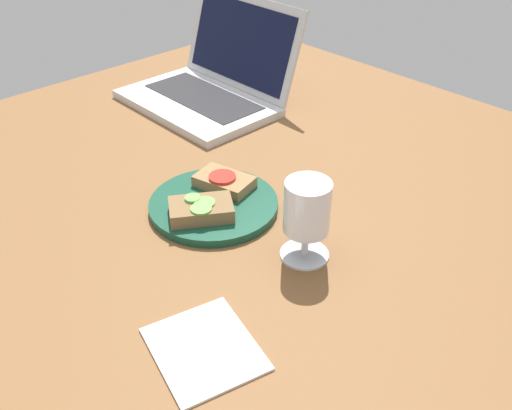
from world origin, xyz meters
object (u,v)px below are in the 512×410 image
Objects in this scene: napkin at (204,349)px; sandwich_with_tomato at (223,182)px; sandwich_with_cucumber at (201,209)px; laptop at (210,84)px; plate at (213,204)px; wine_glass at (307,211)px.

sandwich_with_tomato is at bearing 135.69° from napkin.
laptop is (-36.71, 32.38, 1.54)cm from sandwich_with_cucumber.
sandwich_with_tomato is at bearing 117.22° from plate.
plate is 31.75cm from napkin.
sandwich_with_cucumber is (2.15, -4.15, 2.04)cm from plate.
plate is at bearing 138.34° from napkin.
laptop reaches higher than wine_glass.
laptop is at bearing 138.59° from sandwich_with_cucumber.
plate is 1.81× the size of sandwich_with_cucumber.
plate is 4.99cm from sandwich_with_tomato.
laptop is (-54.15, 26.17, -3.95)cm from wine_glass.
plate is at bearing -39.24° from laptop.
sandwich_with_tomato is (-2.12, 4.12, 1.84)cm from plate.
sandwich_with_tomato reaches higher than napkin.
sandwich_with_cucumber is at bearing -62.71° from sandwich_with_tomato.
sandwich_with_cucumber is 0.93× the size of wine_glass.
plate reaches higher than napkin.
sandwich_with_cucumber is 1.09× the size of sandwich_with_tomato.
sandwich_with_cucumber is 0.86× the size of napkin.
laptop is (-34.57, 28.23, 3.58)cm from plate.
plate is 5.10cm from sandwich_with_cucumber.
napkin is at bearing -41.66° from plate.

